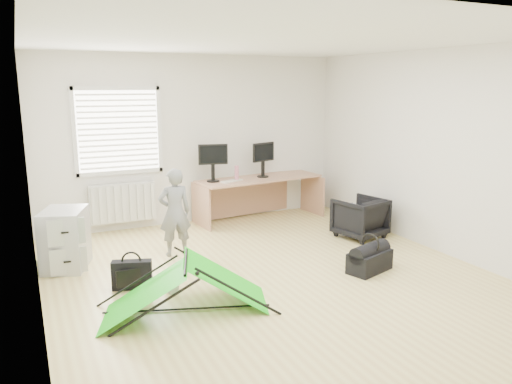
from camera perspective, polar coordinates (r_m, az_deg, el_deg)
name	(u,v)px	position (r m, az deg, el deg)	size (l,w,h in m)	color
ground	(270,276)	(6.02, 1.65, -9.62)	(5.50, 5.50, 0.00)	#D7C073
back_wall	(194,140)	(8.18, -7.10, 5.90)	(5.00, 0.02, 2.70)	silver
window	(118,131)	(7.83, -15.47, 6.75)	(1.20, 0.06, 1.20)	silver
radiator	(123,203)	(7.96, -14.97, -1.17)	(1.00, 0.12, 0.60)	silver
desk	(260,199)	(8.36, 0.41, -0.76)	(2.10, 0.67, 0.72)	tan
filing_cabinet	(65,239)	(6.60, -20.98, -5.04)	(0.48, 0.64, 0.74)	#ADB0B3
monitor_left	(213,168)	(7.93, -4.95, 2.75)	(0.46, 0.10, 0.44)	black
monitor_right	(263,165)	(8.30, 0.79, 3.16)	(0.44, 0.10, 0.42)	black
keyboard	(232,181)	(7.97, -2.79, 1.27)	(0.40, 0.14, 0.02)	beige
thermos	(237,173)	(8.02, -2.23, 2.17)	(0.07, 0.07, 0.24)	#BF6B81
office_chair	(360,218)	(7.57, 11.78, -2.88)	(0.64, 0.66, 0.60)	black
person	(175,212)	(6.65, -9.27, -2.30)	(0.43, 0.28, 1.18)	slate
kite	(187,286)	(5.12, -7.94, -10.62)	(1.67, 0.74, 0.52)	#16C512
storage_crate	(352,216)	(8.19, 10.88, -2.74)	(0.55, 0.39, 0.31)	#BABCC3
tote_bag	(51,247)	(7.03, -22.36, -5.84)	(0.28, 0.12, 0.34)	#1E8479
laptop_bag	(132,275)	(5.79, -13.99, -9.17)	(0.43, 0.13, 0.33)	black
white_box	(172,288)	(5.64, -9.55, -10.72)	(0.11, 0.11, 0.11)	silver
duffel_bag	(370,261)	(6.28, 12.85, -7.74)	(0.58, 0.29, 0.25)	black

